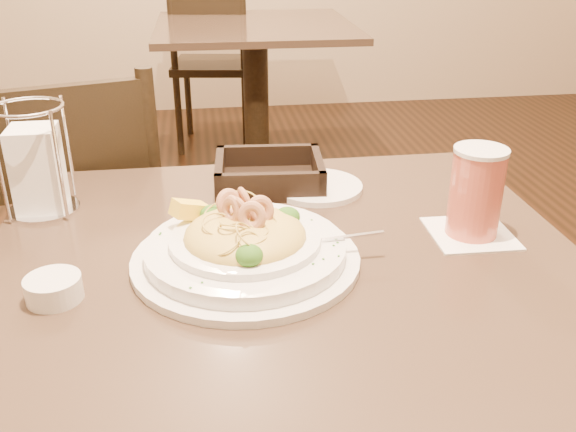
{
  "coord_description": "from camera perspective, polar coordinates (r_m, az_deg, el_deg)",
  "views": [
    {
      "loc": [
        -0.12,
        -0.79,
        1.21
      ],
      "look_at": [
        0.0,
        0.02,
        0.82
      ],
      "focal_mm": 40.0,
      "sensor_mm": 36.0,
      "label": 1
    }
  ],
  "objects": [
    {
      "name": "main_table",
      "position": [
        1.06,
        0.16,
        -16.03
      ],
      "size": [
        0.9,
        0.9,
        0.74
      ],
      "color": "black",
      "rests_on": "ground"
    },
    {
      "name": "background_table",
      "position": [
        3.13,
        -2.9,
        12.45
      ],
      "size": [
        0.91,
        0.91,
        0.74
      ],
      "rotation": [
        0.0,
        0.0,
        -0.02
      ],
      "color": "black",
      "rests_on": "ground"
    },
    {
      "name": "dining_chair_near",
      "position": [
        1.59,
        -18.63,
        -2.69
      ],
      "size": [
        0.52,
        0.52,
        0.93
      ],
      "rotation": [
        0.0,
        0.0,
        3.43
      ],
      "color": "black",
      "rests_on": "ground"
    },
    {
      "name": "dining_chair_far",
      "position": [
        3.56,
        -6.76,
        13.74
      ],
      "size": [
        0.48,
        0.48,
        0.93
      ],
      "rotation": [
        0.0,
        0.0,
        3.0
      ],
      "color": "black",
      "rests_on": "ground"
    },
    {
      "name": "pasta_bowl",
      "position": [
        0.93,
        -3.84,
        -2.56
      ],
      "size": [
        0.37,
        0.33,
        0.11
      ],
      "rotation": [
        0.0,
        0.0,
        -0.13
      ],
      "color": "white",
      "rests_on": "main_table"
    },
    {
      "name": "drink_glass",
      "position": [
        1.04,
        16.36,
        1.96
      ],
      "size": [
        0.13,
        0.13,
        0.15
      ],
      "rotation": [
        0.0,
        0.0,
        -0.02
      ],
      "color": "white",
      "rests_on": "main_table"
    },
    {
      "name": "bread_basket",
      "position": [
        1.2,
        -1.67,
        3.57
      ],
      "size": [
        0.21,
        0.18,
        0.05
      ],
      "rotation": [
        0.0,
        0.0,
        -0.08
      ],
      "color": "black",
      "rests_on": "main_table"
    },
    {
      "name": "napkin_caddy",
      "position": [
        1.16,
        -21.4,
        4.09
      ],
      "size": [
        0.12,
        0.12,
        0.19
      ],
      "rotation": [
        0.0,
        0.0,
        -0.21
      ],
      "color": "silver",
      "rests_on": "main_table"
    },
    {
      "name": "side_plate",
      "position": [
        1.19,
        2.61,
        2.6
      ],
      "size": [
        0.2,
        0.2,
        0.01
      ],
      "primitive_type": "cylinder",
      "rotation": [
        0.0,
        0.0,
        0.2
      ],
      "color": "white",
      "rests_on": "main_table"
    },
    {
      "name": "butter_ramekin",
      "position": [
        0.91,
        -20.11,
        -6.08
      ],
      "size": [
        0.09,
        0.09,
        0.03
      ],
      "primitive_type": "cylinder",
      "rotation": [
        0.0,
        0.0,
        -0.19
      ],
      "color": "white",
      "rests_on": "main_table"
    }
  ]
}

